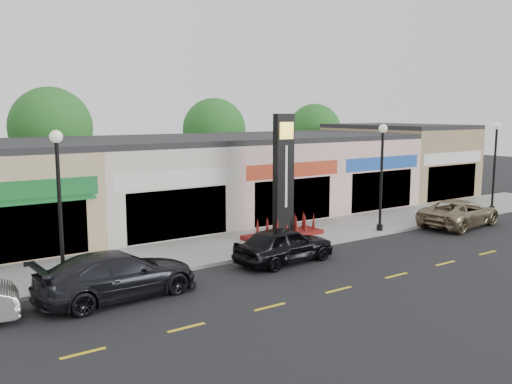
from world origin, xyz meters
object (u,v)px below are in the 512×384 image
Objects in this scene: lamp_west_near at (59,193)px; car_black_sedan at (284,245)px; car_gold_suv at (459,213)px; lamp_east_far at (495,157)px; pylon_sign at (283,194)px; car_dark_sedan at (118,275)px; lamp_east_near at (382,166)px.

lamp_west_near is 9.11m from car_black_sedan.
car_gold_suv is at bearing -92.66° from car_black_sedan.
lamp_east_far is (26.00, 0.00, 0.00)m from lamp_west_near.
pylon_sign reaches higher than car_black_sedan.
lamp_west_near is 26.00m from lamp_east_far.
car_dark_sedan is 1.23× the size of car_black_sedan.
lamp_east_near reaches higher than car_black_sedan.
pylon_sign reaches higher than car_gold_suv.
lamp_west_near is at bearing 75.11° from car_black_sedan.
lamp_west_near is 16.00m from lamp_east_near.
car_gold_suv is (19.60, 0.63, -0.05)m from car_dark_sedan.
lamp_east_far is at bearing -83.32° from car_gold_suv.
car_dark_sedan is (-14.72, -1.91, -2.68)m from lamp_east_near.
lamp_west_near is at bearing 180.00° from lamp_east_near.
lamp_east_near is 8.09m from car_black_sedan.
lamp_east_far is 0.91× the size of pylon_sign.
lamp_east_far is at bearing -89.64° from car_dark_sedan.
pylon_sign is at bearing 161.25° from lamp_east_near.
pylon_sign is 1.11× the size of car_gold_suv.
car_black_sedan is (8.55, -1.61, -2.71)m from lamp_west_near.
lamp_east_near is at bearing 68.02° from car_gold_suv.
car_black_sedan is at bearing -91.74° from car_dark_sedan.
lamp_east_far is 5.94m from car_gold_suv.
pylon_sign reaches higher than lamp_west_near.
lamp_east_far is (10.00, 0.00, 0.00)m from lamp_east_near.
car_black_sedan is (-7.45, -1.61, -2.71)m from lamp_east_near.
lamp_west_near is 0.99× the size of car_dark_sedan.
lamp_east_near is (16.00, 0.00, 0.00)m from lamp_west_near.
car_gold_suv is at bearing -92.21° from car_dark_sedan.
lamp_east_far reaches higher than car_dark_sedan.
lamp_east_near is 5.73m from car_gold_suv.
car_dark_sedan is 1.02× the size of car_gold_suv.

